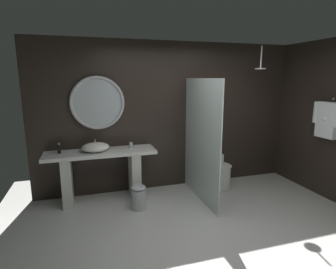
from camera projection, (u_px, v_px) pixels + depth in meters
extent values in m
plane|color=silver|center=(217.00, 239.00, 3.39)|extent=(5.76, 5.76, 0.00)
cube|color=black|center=(171.00, 116.00, 4.91)|extent=(4.80, 0.10, 2.60)
cube|color=black|center=(327.00, 119.00, 4.51)|extent=(0.10, 2.47, 2.60)
cube|color=silver|center=(101.00, 153.00, 4.34)|extent=(1.74, 0.51, 0.05)
cube|color=silver|center=(67.00, 181.00, 4.27)|extent=(0.15, 0.43, 0.78)
cube|color=silver|center=(135.00, 174.00, 4.57)|extent=(0.15, 0.43, 0.78)
ellipsoid|color=white|center=(96.00, 147.00, 4.29)|extent=(0.43, 0.35, 0.14)
cylinder|color=#B7B7BC|center=(95.00, 144.00, 4.43)|extent=(0.02, 0.02, 0.16)
cylinder|color=#B7B7BC|center=(95.00, 141.00, 4.35)|extent=(0.02, 0.14, 0.02)
cylinder|color=silver|center=(131.00, 145.00, 4.51)|extent=(0.06, 0.06, 0.10)
cylinder|color=black|center=(59.00, 149.00, 4.19)|extent=(0.05, 0.05, 0.14)
cylinder|color=#B7B7BC|center=(59.00, 144.00, 4.17)|extent=(0.03, 0.03, 0.02)
torus|color=#B7B7BC|center=(98.00, 103.00, 4.40)|extent=(0.87, 0.05, 0.87)
cylinder|color=#B2BCC1|center=(97.00, 103.00, 4.41)|extent=(0.79, 0.01, 0.79)
cube|color=silver|center=(201.00, 141.00, 4.36)|extent=(0.02, 1.36, 1.97)
cylinder|color=#B7B7BC|center=(261.00, 57.00, 4.54)|extent=(0.02, 0.02, 0.36)
cylinder|color=#B7B7BC|center=(260.00, 69.00, 4.58)|extent=(0.18, 0.18, 0.02)
sphere|color=#B7B7BC|center=(333.00, 99.00, 4.29)|extent=(0.04, 0.04, 0.04)
cube|color=white|center=(327.00, 120.00, 4.34)|extent=(0.12, 0.35, 0.57)
cylinder|color=white|center=(318.00, 112.00, 4.50)|extent=(0.14, 0.14, 0.35)
sphere|color=white|center=(324.00, 119.00, 4.31)|extent=(0.07, 0.07, 0.07)
cylinder|color=white|center=(220.00, 177.00, 4.94)|extent=(0.39, 0.39, 0.43)
ellipsoid|color=white|center=(220.00, 165.00, 4.90)|extent=(0.41, 0.45, 0.02)
cube|color=white|center=(213.00, 163.00, 5.16)|extent=(0.35, 0.17, 0.35)
cylinder|color=#B7B7BC|center=(139.00, 199.00, 4.16)|extent=(0.23, 0.23, 0.32)
ellipsoid|color=#B7B7BC|center=(138.00, 187.00, 4.12)|extent=(0.23, 0.23, 0.07)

